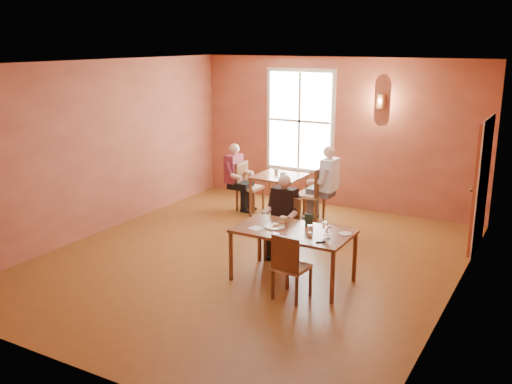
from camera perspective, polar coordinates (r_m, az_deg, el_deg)
The scene contains 30 objects.
ground at distance 8.94m, azimuth -0.63°, elevation -6.81°, with size 6.00×7.00×0.01m, color brown.
wall_back at distance 11.61m, azimuth 8.07°, elevation 5.83°, with size 6.00×0.04×3.00m, color brown.
wall_front at distance 5.85m, azimuth -18.16°, elevation -3.93°, with size 6.00×0.04×3.00m, color brown.
wall_left at distance 10.30m, azimuth -15.30°, elevation 4.29°, with size 0.04×7.00×3.00m, color brown.
wall_right at distance 7.50m, azimuth 19.60°, elevation 0.06°, with size 0.04×7.00×3.00m, color brown.
ceiling at distance 8.30m, azimuth -0.70°, elevation 12.79°, with size 6.00×7.00×0.04m, color white.
window at distance 11.84m, azimuth 4.39°, elevation 7.10°, with size 1.36×0.10×1.96m, color white.
door at distance 9.82m, azimuth 21.45°, elevation 0.58°, with size 0.12×1.04×2.10m, color maroon.
wall_sconce at distance 11.13m, azimuth 12.37°, elevation 8.88°, with size 0.16×0.16×0.28m, color brown.
main_table at distance 8.09m, azimuth 3.69°, elevation -6.35°, with size 1.62×0.91×0.76m, color brown, non-canonical shape.
chair_diner_main at distance 8.81m, azimuth 2.62°, elevation -3.81°, with size 0.43×0.43×0.96m, color #402A16, non-canonical shape.
diner_main at distance 8.74m, azimuth 2.54°, elevation -2.96°, with size 0.50×0.50×1.25m, color black, non-canonical shape.
chair_empty at distance 7.54m, azimuth 3.62°, elevation -7.37°, with size 0.40×0.40×0.91m, color #462110, non-canonical shape.
plate_food at distance 8.05m, azimuth 1.88°, elevation -3.42°, with size 0.30×0.30×0.04m, color silver.
sandwich at distance 8.12m, azimuth 2.74°, elevation -3.00°, with size 0.09×0.09×0.11m, color tan.
goblet_a at distance 7.81m, azimuth 6.93°, elevation -3.54°, with size 0.07×0.07×0.19m, color white, non-canonical shape.
goblet_b at distance 7.64m, azimuth 7.25°, elevation -4.01°, with size 0.07×0.07×0.18m, color white, non-canonical shape.
goblet_c at distance 7.62m, azimuth 5.44°, elevation -3.92°, with size 0.08×0.08×0.20m, color white, non-canonical shape.
menu_stand at distance 8.09m, azimuth 5.33°, elevation -2.81°, with size 0.11×0.06×0.19m, color #1F3527.
knife at distance 7.78m, azimuth 2.56°, elevation -4.24°, with size 0.21×0.02×0.00m, color silver.
napkin at distance 8.01m, azimuth 0.04°, elevation -3.65°, with size 0.18×0.18×0.01m, color silver.
side_plate at distance 7.87m, azimuth 8.91°, elevation -4.15°, with size 0.18×0.18×0.01m, color silver.
sunglasses at distance 7.50m, azimuth 6.48°, elevation -5.01°, with size 0.12×0.04×0.02m, color black.
second_table at distance 11.09m, azimuth 2.32°, elevation -0.31°, with size 0.89×0.89×0.79m, color brown, non-canonical shape.
chair_diner_white at distance 10.79m, azimuth 5.40°, elevation -0.13°, with size 0.46×0.46×1.03m, color #45250E, non-canonical shape.
diner_white at distance 10.73m, azimuth 5.57°, elevation 0.77°, with size 0.55×0.55×1.39m, color white, non-canonical shape.
chair_diner_maroon at distance 11.37m, azimuth -0.59°, elevation 0.55°, with size 0.43×0.43×0.96m, color brown, non-canonical shape.
diner_maroon at distance 11.34m, azimuth -0.72°, elevation 1.37°, with size 0.52×0.52×1.29m, color maroon, non-canonical shape.
cup_a at distance 10.84m, azimuth 2.73°, elevation 1.72°, with size 0.12×0.12×0.09m, color white.
cup_b at distance 11.18m, azimuth 2.05°, elevation 2.15°, with size 0.10×0.10×0.10m, color silver.
Camera 1 is at (4.16, -7.18, 3.32)m, focal length 40.00 mm.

